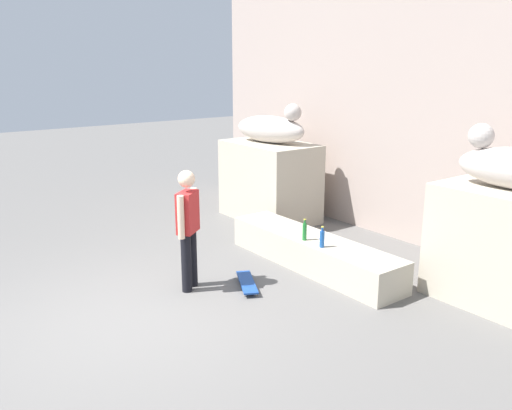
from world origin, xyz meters
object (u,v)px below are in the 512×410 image
at_px(skater, 188,225).
at_px(bottle_blue, 322,239).
at_px(skateboard, 247,282).
at_px(bottle_green, 305,231).
at_px(statue_reclining_left, 271,128).

distance_m(skater, bottle_blue, 1.92).
xyz_separation_m(skateboard, bottle_green, (0.01, 1.05, 0.55)).
xyz_separation_m(skateboard, bottle_blue, (0.40, 1.04, 0.54)).
bearing_deg(bottle_blue, skater, -116.19).
relative_size(statue_reclining_left, skater, 1.01).
distance_m(skateboard, bottle_blue, 1.24).
relative_size(skater, bottle_blue, 5.38).
bearing_deg(skateboard, bottle_blue, 96.25).
height_order(statue_reclining_left, skater, statue_reclining_left).
bearing_deg(statue_reclining_left, bottle_blue, -36.34).
bearing_deg(skateboard, bottle_green, 116.63).
distance_m(statue_reclining_left, skateboard, 3.83).
bearing_deg(bottle_blue, skateboard, -111.16).
distance_m(statue_reclining_left, bottle_blue, 3.37).
distance_m(statue_reclining_left, skater, 3.75).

